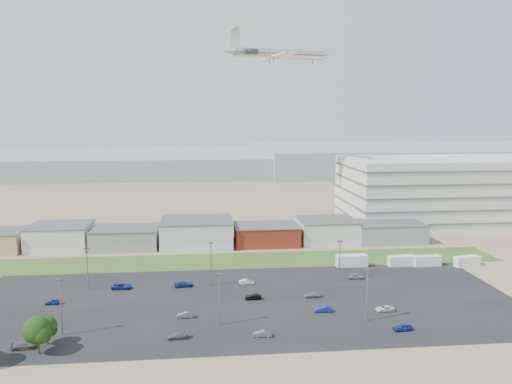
{
  "coord_description": "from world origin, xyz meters",
  "views": [
    {
      "loc": [
        -2.83,
        -84.11,
        39.66
      ],
      "look_at": [
        7.85,
        22.0,
        23.95
      ],
      "focal_mm": 35.0,
      "sensor_mm": 36.0,
      "label": 1
    }
  ],
  "objects": [
    {
      "name": "ground",
      "position": [
        0.0,
        0.0,
        0.0
      ],
      "size": [
        700.0,
        700.0,
        0.0
      ],
      "primitive_type": "plane",
      "color": "#7E6850",
      "rests_on": "ground"
    },
    {
      "name": "parking_lot",
      "position": [
        5.0,
        20.0,
        0.01
      ],
      "size": [
        120.0,
        50.0,
        0.01
      ],
      "primitive_type": "cube",
      "color": "black",
      "rests_on": "ground"
    },
    {
      "name": "grass_strip",
      "position": [
        0.0,
        52.0,
        0.01
      ],
      "size": [
        160.0,
        16.0,
        0.02
      ],
      "primitive_type": "cube",
      "color": "#395620",
      "rests_on": "ground"
    },
    {
      "name": "hills_backdrop",
      "position": [
        40.0,
        315.0,
        4.5
      ],
      "size": [
        700.0,
        200.0,
        9.0
      ],
      "primitive_type": null,
      "color": "gray",
      "rests_on": "ground"
    },
    {
      "name": "building_row",
      "position": [
        -17.0,
        71.0,
        4.0
      ],
      "size": [
        170.0,
        20.0,
        8.0
      ],
      "primitive_type": null,
      "color": "silver",
      "rests_on": "ground"
    },
    {
      "name": "parking_garage",
      "position": [
        90.0,
        95.0,
        12.5
      ],
      "size": [
        80.0,
        40.0,
        25.0
      ],
      "primitive_type": "cube",
      "color": "silver",
      "rests_on": "ground"
    },
    {
      "name": "box_trailer_a",
      "position": [
        36.1,
        43.47,
        1.57
      ],
      "size": [
        8.41,
        2.75,
        3.14
      ],
      "primitive_type": null,
      "rotation": [
        0.0,
        0.0,
        -0.02
      ],
      "color": "silver",
      "rests_on": "ground"
    },
    {
      "name": "box_trailer_b",
      "position": [
        49.68,
        42.59,
        1.39
      ],
      "size": [
        7.53,
        2.83,
        2.77
      ],
      "primitive_type": null,
      "rotation": [
        0.0,
        0.0,
        0.07
      ],
      "color": "silver",
      "rests_on": "ground"
    },
    {
      "name": "box_trailer_c",
      "position": [
        56.59,
        41.87,
        1.4
      ],
      "size": [
        7.53,
        2.56,
        2.8
      ],
      "primitive_type": null,
      "rotation": [
        0.0,
        0.0,
        0.03
      ],
      "color": "silver",
      "rests_on": "ground"
    },
    {
      "name": "box_trailer_d",
      "position": [
        67.43,
        40.62,
        1.35
      ],
      "size": [
        7.52,
        3.61,
        2.71
      ],
      "primitive_type": null,
      "rotation": [
        0.0,
        0.0,
        0.19
      ],
      "color": "silver",
      "rests_on": "ground"
    },
    {
      "name": "tree_right",
      "position": [
        -31.69,
        -0.83,
        3.75
      ],
      "size": [
        5.0,
        5.0,
        7.5
      ],
      "primitive_type": null,
      "color": "black",
      "rests_on": "ground"
    },
    {
      "name": "tree_near",
      "position": [
        -31.31,
        2.81,
        2.93
      ],
      "size": [
        3.9,
        3.9,
        5.86
      ],
      "primitive_type": null,
      "color": "black",
      "rests_on": "ground"
    },
    {
      "name": "lightpole_front_l",
      "position": [
        -29.71,
        6.32,
        5.4
      ],
      "size": [
        1.27,
        0.53,
        10.79
      ],
      "primitive_type": null,
      "color": "slate",
      "rests_on": "ground"
    },
    {
      "name": "lightpole_front_m",
      "position": [
        -0.65,
        8.05,
        5.16
      ],
      "size": [
        1.22,
        0.51,
        10.33
      ],
      "primitive_type": null,
      "color": "slate",
      "rests_on": "ground"
    },
    {
      "name": "lightpole_front_r",
      "position": [
        28.28,
        7.13,
        5.35
      ],
      "size": [
        1.26,
        0.52,
        10.7
      ],
      "primitive_type": null,
      "color": "slate",
      "rests_on": "ground"
    },
    {
      "name": "lightpole_back_l",
      "position": [
        -30.7,
        31.54,
        5.0
      ],
      "size": [
        1.18,
        0.49,
        10.01
      ],
      "primitive_type": null,
      "color": "slate",
      "rests_on": "ground"
    },
    {
      "name": "lightpole_back_m",
      "position": [
        -1.97,
        31.49,
        5.31
      ],
      "size": [
        1.25,
        0.52,
        10.62
      ],
      "primitive_type": null,
      "color": "slate",
      "rests_on": "ground"
    },
    {
      "name": "lightpole_back_r",
      "position": [
        29.52,
        31.96,
        5.04
      ],
      "size": [
        1.19,
        0.49,
        10.08
      ],
      "primitive_type": null,
      "color": "slate",
      "rests_on": "ground"
    },
    {
      "name": "airliner",
      "position": [
        23.79,
        98.11,
        62.73
      ],
      "size": [
        47.06,
        37.13,
        12.32
      ],
      "primitive_type": null,
      "rotation": [
        0.0,
        0.0,
        0.23
      ],
      "color": "silver"
    },
    {
      "name": "parked_car_0",
      "position": [
        33.81,
        11.7,
        0.55
      ],
      "size": [
        4.06,
        2.02,
        1.1
      ],
      "primitive_type": "imported",
      "rotation": [
        0.0,
        0.0,
        -1.52
      ],
      "color": "silver",
      "rests_on": "ground"
    },
    {
      "name": "parked_car_1",
      "position": [
        20.92,
        12.51,
        0.62
      ],
      "size": [
        3.81,
        1.43,
        1.24
      ],
      "primitive_type": "imported",
      "rotation": [
        0.0,
        0.0,
        -1.6
      ],
      "color": "navy",
      "rests_on": "ground"
    },
    {
      "name": "parked_car_2",
      "position": [
        33.68,
        2.01,
        0.63
      ],
      "size": [
        3.79,
        1.75,
        1.26
      ],
      "primitive_type": "imported",
      "rotation": [
        0.0,
        0.0,
        -1.5
      ],
      "color": "navy",
      "rests_on": "ground"
    },
    {
      "name": "parked_car_3",
      "position": [
        -8.5,
        2.78,
        0.57
      ],
      "size": [
        4.03,
        1.91,
        1.13
      ],
      "primitive_type": "imported",
      "rotation": [
        0.0,
        0.0,
        -1.49
      ],
      "color": "#595B5E",
      "rests_on": "ground"
    },
    {
      "name": "parked_car_4",
      "position": [
        -7.37,
        12.35,
        0.58
      ],
      "size": [
        3.55,
        1.29,
        1.16
      ],
      "primitive_type": "imported",
      "rotation": [
        0.0,
        0.0,
        -1.55
      ],
      "color": "#595B5E",
      "rests_on": "ground"
    },
    {
      "name": "parked_car_5",
      "position": [
        -36.12,
        22.59,
        0.56
      ],
      "size": [
        3.29,
        1.34,
        1.12
      ],
      "primitive_type": "imported",
      "rotation": [
        0.0,
        0.0,
        -1.56
      ],
      "color": "navy",
      "rests_on": "ground"
    },
    {
      "name": "parked_car_6",
      "position": [
        -8.54,
        31.13,
        0.65
      ],
      "size": [
        4.64,
        2.33,
        1.29
      ],
      "primitive_type": "imported",
      "rotation": [
        0.0,
        0.0,
        1.69
      ],
      "color": "navy",
      "rests_on": "ground"
    },
    {
      "name": "parked_car_7",
      "position": [
        7.14,
        21.15,
        0.6
      ],
      "size": [
        3.66,
        1.31,
        1.2
      ],
      "primitive_type": "imported",
      "rotation": [
        0.0,
        0.0,
        -1.56
      ],
      "color": "black",
      "rests_on": "ground"
    },
    {
      "name": "parked_car_8",
      "position": [
        34.07,
        32.83,
        0.64
      ],
      "size": [
        3.9,
        1.93,
        1.28
      ],
      "primitive_type": "imported",
      "rotation": [
        0.0,
        0.0,
        1.46
      ],
      "color": "#A5A5AA",
      "rests_on": "ground"
    },
    {
      "name": "parked_car_9",
      "position": [
        -23.04,
        31.13,
        0.65
      ],
      "size": [
        4.81,
        2.42,
        1.31
      ],
      "primitive_type": "imported",
      "rotation": [
        0.0,
        0.0,
        1.52
      ],
      "color": "navy",
      "rests_on": "ground"
    },
    {
      "name": "parked_car_10",
      "position": [
        -34.89,
        1.36,
        0.62
      ],
      "size": [
        4.42,
        2.2,
        1.23
      ],
      "primitive_type": "imported",
      "rotation": [
        0.0,
        0.0,
        1.68
      ],
      "color": "#595B5E",
      "rests_on": "ground"
    },
    {
      "name": "parked_car_11",
      "position": [
        6.58,
        31.6,
        0.61
      ],
      "size": [
        3.78,
        1.63,
        1.21
      ],
      "primitive_type": "imported",
      "rotation": [
        0.0,
        0.0,
        1.67
      ],
      "color": "silver",
      "rests_on": "ground"
    },
    {
      "name": "parked_car_12",
      "position": [
        20.38,
        21.18,
        0.55
      ],
      "size": [
        3.8,
        1.58,
        1.1
      ],
      "primitive_type": "imported",
      "rotation": [
        0.0,
        0.0,
        -1.58
      ],
      "color": "#A5A5AA",
      "rests_on": "ground"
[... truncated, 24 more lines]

